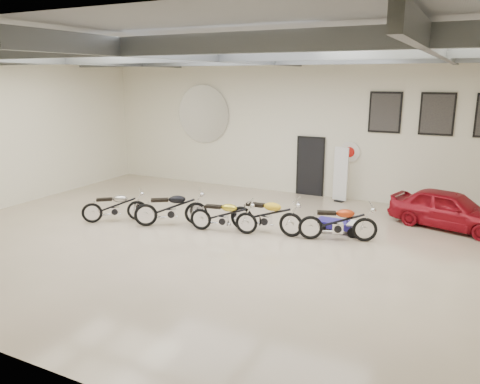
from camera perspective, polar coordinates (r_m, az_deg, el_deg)
The scene contains 18 objects.
floor at distance 12.42m, azimuth -2.49°, elevation -6.13°, with size 16.00×12.00×0.01m, color #C8B299.
ceiling at distance 11.70m, azimuth -2.75°, elevation 17.56°, with size 16.00×12.00×0.01m, color slate.
back_wall at distance 17.25m, azimuth 7.21°, elevation 7.96°, with size 16.00×0.02×5.00m, color #F0E9CE.
left_wall at distance 17.15m, azimuth -26.84°, elevation 6.55°, with size 0.02×12.00×5.00m, color #F0E9CE.
ceiling_beams at distance 11.68m, azimuth -2.74°, elevation 16.34°, with size 15.80×11.80×0.32m, color #585C60, non-canonical shape.
door at distance 17.25m, azimuth 8.57°, elevation 3.04°, with size 0.92×0.08×2.10m, color black.
logo_plaque at distance 18.88m, azimuth -4.49°, elevation 9.44°, with size 2.30×0.06×1.16m, color silver, non-canonical shape.
poster_left at distance 16.41m, azimuth 17.27°, elevation 9.26°, with size 1.05×0.08×1.35m, color black, non-canonical shape.
poster_mid at distance 16.23m, azimuth 22.90°, elevation 8.75°, with size 1.05×0.08×1.35m, color black, non-canonical shape.
oil_sign at distance 16.77m, azimuth 13.21°, elevation 4.78°, with size 0.72×0.10×0.72m, color white, non-canonical shape.
banner_stand at distance 16.51m, azimuth 12.16°, elevation 2.06°, with size 0.52×0.21×1.90m, color white, non-canonical shape.
motorcycle_silver at distance 14.50m, azimuth -15.05°, elevation -1.63°, with size 1.88×0.58×0.98m, color silver, non-canonical shape.
motorcycle_black at distance 13.78m, azimuth -8.43°, elevation -1.87°, with size 2.08×0.65×1.08m, color silver, non-canonical shape.
motorcycle_gold at distance 13.07m, azimuth -2.05°, elevation -2.79°, with size 1.92×0.60×1.00m, color silver, non-canonical shape.
motorcycle_yellow at distance 12.96m, azimuth 3.18°, elevation -2.72°, with size 2.11×0.65×1.10m, color silver, non-canonical shape.
motorcycle_red at distance 12.64m, azimuth 11.84°, elevation -3.54°, with size 2.03×0.63×1.05m, color silver, non-canonical shape.
go_kart at distance 13.37m, azimuth 12.66°, elevation -3.68°, with size 1.60×0.72×0.58m, color navy, non-canonical shape.
vintage_car at distance 14.67m, azimuth 24.12°, elevation -1.93°, with size 3.27×1.32×1.11m, color maroon.
Camera 1 is at (5.69, -10.19, 4.24)m, focal length 35.00 mm.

